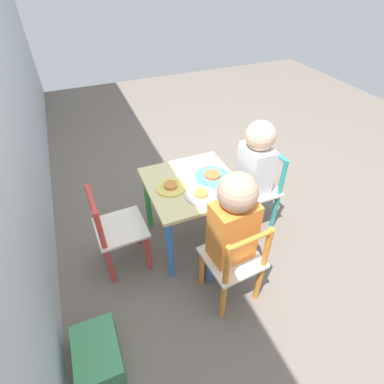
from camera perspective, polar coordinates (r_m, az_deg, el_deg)
ground_plane at (r=1.95m, az=0.00°, el=-8.65°), size 6.00×6.00×0.00m
kids_table at (r=1.69m, az=0.00°, el=-0.34°), size 0.49×0.49×0.45m
chair_orange at (r=1.51m, az=8.05°, el=-13.27°), size 0.28×0.28×0.53m
chair_teal at (r=1.93m, az=12.36°, el=0.45°), size 0.26×0.26×0.53m
chair_red at (r=1.68m, az=-14.12°, el=-7.26°), size 0.27×0.27×0.53m
child_left at (r=1.38m, az=7.44°, el=-6.38°), size 0.23×0.21×0.76m
child_front at (r=1.79m, az=11.54°, el=4.66°), size 0.20×0.22×0.74m
plate_left at (r=1.55m, az=1.73°, el=-0.53°), size 0.16×0.16×0.03m
plate_front at (r=1.68m, az=3.90°, el=3.02°), size 0.20×0.20×0.03m
plate_back at (r=1.60m, az=-4.07°, el=1.02°), size 0.16×0.16×0.03m
storage_bin at (r=1.56m, az=-17.58°, el=-27.32°), size 0.28×0.19×0.11m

